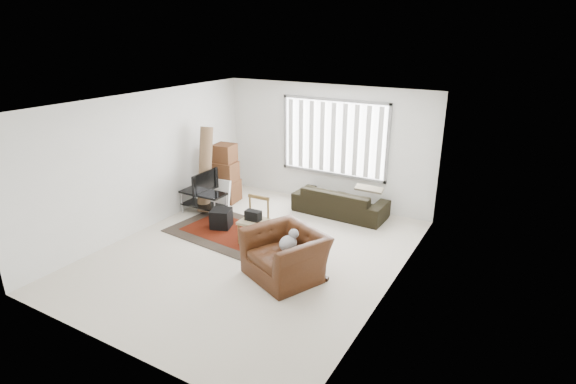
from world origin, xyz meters
name	(u,v)px	position (x,y,z in m)	size (l,w,h in m)	color
room	(268,152)	(0.03, 0.51, 1.76)	(6.00, 6.02, 2.71)	beige
persian_rug	(231,232)	(-0.88, 0.51, 0.01)	(2.49, 1.79, 0.02)	black
tv_stand	(204,198)	(-1.95, 1.00, 0.36)	(1.01, 0.45, 0.51)	black
tv	(202,182)	(-1.95, 1.00, 0.74)	(0.82, 0.11, 0.47)	black
subwoofer	(221,218)	(-1.16, 0.59, 0.21)	(0.38, 0.38, 0.38)	black
moving_boxes	(226,175)	(-2.01, 1.88, 0.63)	(0.60, 0.56, 1.35)	#58341C
white_flatpack	(220,193)	(-1.90, 1.50, 0.32)	(0.50, 0.07, 0.64)	silver
rolled_rug	(205,170)	(-2.06, 1.24, 0.93)	(0.28, 0.28, 1.84)	brown
sofa	(340,197)	(0.63, 2.45, 0.39)	(2.02, 0.87, 0.78)	black
side_chair	(254,219)	(-0.21, 0.38, 0.48)	(0.49, 0.49, 0.88)	#8A7B5A
armchair	(285,251)	(0.91, -0.40, 0.45)	(1.52, 1.44, 0.89)	#3D1D0C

